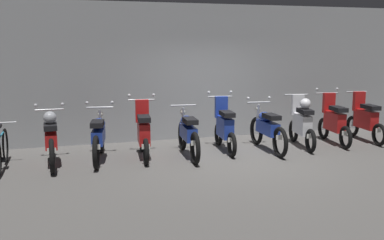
{
  "coord_description": "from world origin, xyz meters",
  "views": [
    {
      "loc": [
        -3.49,
        -8.35,
        2.32
      ],
      "look_at": [
        -0.79,
        0.62,
        0.75
      ],
      "focal_mm": 42.09,
      "sensor_mm": 36.0,
      "label": 1
    }
  ],
  "objects_px": {
    "motorbike_slot_4": "(224,127)",
    "motorbike_slot_7": "(334,121)",
    "motorbike_slot_5": "(267,129)",
    "motorbike_slot_1": "(99,137)",
    "motorbike_slot_2": "(143,133)",
    "bicycle": "(2,150)",
    "motorbike_slot_3": "(188,133)",
    "motorbike_slot_8": "(365,119)",
    "motorbike_slot_6": "(302,123)",
    "motorbike_slot_0": "(51,138)"
  },
  "relations": [
    {
      "from": "motorbike_slot_4",
      "to": "motorbike_slot_7",
      "type": "height_order",
      "value": "same"
    },
    {
      "from": "motorbike_slot_7",
      "to": "motorbike_slot_5",
      "type": "bearing_deg",
      "value": -173.65
    },
    {
      "from": "motorbike_slot_1",
      "to": "motorbike_slot_7",
      "type": "xyz_separation_m",
      "value": [
        5.48,
        0.02,
        0.04
      ]
    },
    {
      "from": "motorbike_slot_2",
      "to": "bicycle",
      "type": "bearing_deg",
      "value": -177.93
    },
    {
      "from": "motorbike_slot_3",
      "to": "motorbike_slot_4",
      "type": "distance_m",
      "value": 0.95
    },
    {
      "from": "motorbike_slot_1",
      "to": "motorbike_slot_3",
      "type": "height_order",
      "value": "motorbike_slot_1"
    },
    {
      "from": "motorbike_slot_2",
      "to": "motorbike_slot_7",
      "type": "distance_m",
      "value": 4.56
    },
    {
      "from": "motorbike_slot_2",
      "to": "motorbike_slot_8",
      "type": "xyz_separation_m",
      "value": [
        5.48,
        0.09,
        -0.0
      ]
    },
    {
      "from": "motorbike_slot_5",
      "to": "motorbike_slot_8",
      "type": "relative_size",
      "value": 1.16
    },
    {
      "from": "motorbike_slot_5",
      "to": "motorbike_slot_6",
      "type": "xyz_separation_m",
      "value": [
        0.92,
        0.1,
        0.07
      ]
    },
    {
      "from": "motorbike_slot_2",
      "to": "motorbike_slot_7",
      "type": "relative_size",
      "value": 1.0
    },
    {
      "from": "motorbike_slot_0",
      "to": "motorbike_slot_5",
      "type": "bearing_deg",
      "value": -1.43
    },
    {
      "from": "motorbike_slot_2",
      "to": "motorbike_slot_3",
      "type": "relative_size",
      "value": 0.86
    },
    {
      "from": "motorbike_slot_4",
      "to": "motorbike_slot_8",
      "type": "relative_size",
      "value": 1.0
    },
    {
      "from": "motorbike_slot_2",
      "to": "motorbike_slot_5",
      "type": "relative_size",
      "value": 0.86
    },
    {
      "from": "bicycle",
      "to": "motorbike_slot_7",
      "type": "bearing_deg",
      "value": 1.08
    },
    {
      "from": "motorbike_slot_1",
      "to": "motorbike_slot_8",
      "type": "relative_size",
      "value": 1.15
    },
    {
      "from": "motorbike_slot_5",
      "to": "motorbike_slot_6",
      "type": "height_order",
      "value": "motorbike_slot_6"
    },
    {
      "from": "motorbike_slot_4",
      "to": "motorbike_slot_6",
      "type": "distance_m",
      "value": 1.83
    },
    {
      "from": "motorbike_slot_6",
      "to": "motorbike_slot_8",
      "type": "distance_m",
      "value": 1.83
    },
    {
      "from": "motorbike_slot_1",
      "to": "bicycle",
      "type": "relative_size",
      "value": 1.12
    },
    {
      "from": "motorbike_slot_4",
      "to": "bicycle",
      "type": "relative_size",
      "value": 0.97
    },
    {
      "from": "motorbike_slot_1",
      "to": "motorbike_slot_8",
      "type": "xyz_separation_m",
      "value": [
        6.39,
        0.07,
        0.03
      ]
    },
    {
      "from": "motorbike_slot_0",
      "to": "motorbike_slot_3",
      "type": "xyz_separation_m",
      "value": [
        2.74,
        -0.13,
        -0.04
      ]
    },
    {
      "from": "motorbike_slot_0",
      "to": "motorbike_slot_2",
      "type": "relative_size",
      "value": 1.16
    },
    {
      "from": "motorbike_slot_5",
      "to": "motorbike_slot_0",
      "type": "bearing_deg",
      "value": 178.57
    },
    {
      "from": "motorbike_slot_2",
      "to": "motorbike_slot_5",
      "type": "bearing_deg",
      "value": -3.46
    },
    {
      "from": "motorbike_slot_1",
      "to": "motorbike_slot_5",
      "type": "xyz_separation_m",
      "value": [
        3.65,
        -0.19,
        0.0
      ]
    },
    {
      "from": "motorbike_slot_3",
      "to": "motorbike_slot_5",
      "type": "xyz_separation_m",
      "value": [
        1.82,
        0.01,
        0.0
      ]
    },
    {
      "from": "motorbike_slot_2",
      "to": "motorbike_slot_6",
      "type": "bearing_deg",
      "value": -1.01
    },
    {
      "from": "motorbike_slot_2",
      "to": "motorbike_slot_4",
      "type": "height_order",
      "value": "same"
    },
    {
      "from": "motorbike_slot_4",
      "to": "bicycle",
      "type": "bearing_deg",
      "value": -177.59
    },
    {
      "from": "motorbike_slot_3",
      "to": "motorbike_slot_4",
      "type": "bearing_deg",
      "value": 16.44
    },
    {
      "from": "motorbike_slot_0",
      "to": "motorbike_slot_8",
      "type": "relative_size",
      "value": 1.16
    },
    {
      "from": "motorbike_slot_1",
      "to": "motorbike_slot_8",
      "type": "bearing_deg",
      "value": 0.63
    },
    {
      "from": "motorbike_slot_3",
      "to": "motorbike_slot_7",
      "type": "bearing_deg",
      "value": 3.37
    },
    {
      "from": "motorbike_slot_7",
      "to": "motorbike_slot_3",
      "type": "bearing_deg",
      "value": -176.63
    },
    {
      "from": "motorbike_slot_8",
      "to": "motorbike_slot_0",
      "type": "bearing_deg",
      "value": -178.88
    },
    {
      "from": "motorbike_slot_2",
      "to": "bicycle",
      "type": "xyz_separation_m",
      "value": [
        -2.72,
        -0.1,
        -0.17
      ]
    },
    {
      "from": "motorbike_slot_4",
      "to": "motorbike_slot_3",
      "type": "bearing_deg",
      "value": -163.56
    },
    {
      "from": "motorbike_slot_7",
      "to": "motorbike_slot_2",
      "type": "bearing_deg",
      "value": -179.52
    },
    {
      "from": "motorbike_slot_3",
      "to": "motorbike_slot_8",
      "type": "distance_m",
      "value": 4.57
    },
    {
      "from": "motorbike_slot_6",
      "to": "motorbike_slot_8",
      "type": "bearing_deg",
      "value": 4.88
    },
    {
      "from": "motorbike_slot_0",
      "to": "bicycle",
      "type": "relative_size",
      "value": 1.13
    },
    {
      "from": "motorbike_slot_5",
      "to": "motorbike_slot_6",
      "type": "relative_size",
      "value": 1.17
    },
    {
      "from": "motorbike_slot_5",
      "to": "motorbike_slot_8",
      "type": "bearing_deg",
      "value": 5.35
    },
    {
      "from": "motorbike_slot_6",
      "to": "motorbike_slot_7",
      "type": "relative_size",
      "value": 0.99
    },
    {
      "from": "motorbike_slot_8",
      "to": "bicycle",
      "type": "height_order",
      "value": "motorbike_slot_8"
    },
    {
      "from": "motorbike_slot_2",
      "to": "motorbike_slot_0",
      "type": "bearing_deg",
      "value": -178.39
    },
    {
      "from": "motorbike_slot_3",
      "to": "motorbike_slot_6",
      "type": "height_order",
      "value": "motorbike_slot_6"
    }
  ]
}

